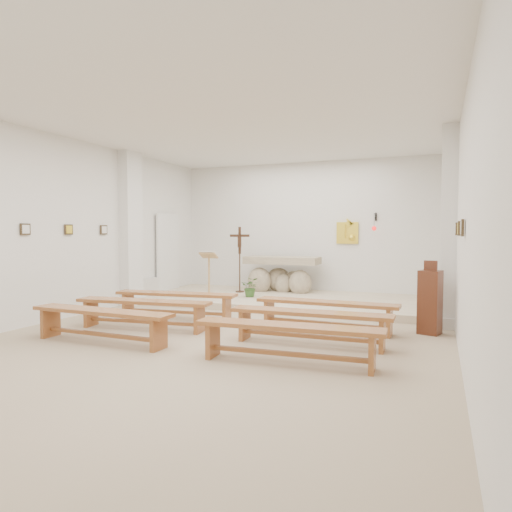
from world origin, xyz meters
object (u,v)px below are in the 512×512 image
at_px(crucifix_stand, 240,254).
at_px(bench_right_third, 288,334).
at_px(bench_left_second, 143,307).
at_px(bench_right_second, 310,320).
at_px(bench_left_third, 101,318).
at_px(lectern, 209,274).
at_px(altar, 281,277).
at_px(donation_pedestal, 430,302).
at_px(bench_right_front, 326,309).
at_px(bench_left_front, 176,299).

xyz_separation_m(crucifix_stand, bench_right_third, (2.92, -5.08, -0.72)).
xyz_separation_m(bench_left_second, bench_right_second, (2.94, 0.00, 0.00)).
bearing_deg(bench_left_third, lectern, 95.72).
bearing_deg(bench_right_second, altar, 112.34).
xyz_separation_m(lectern, bench_right_second, (3.24, -2.96, -0.30)).
height_order(bench_right_second, bench_right_third, same).
relative_size(lectern, bench_left_third, 0.45).
bearing_deg(bench_right_second, donation_pedestal, 40.85).
height_order(bench_left_second, bench_right_second, same).
bearing_deg(bench_right_front, bench_left_front, -178.28).
height_order(altar, lectern, lectern).
distance_m(donation_pedestal, bench_left_front, 4.59).
bearing_deg(bench_right_second, bench_right_front, 88.76).
relative_size(lectern, bench_right_front, 0.45).
bearing_deg(crucifix_stand, lectern, -119.03).
bearing_deg(bench_right_third, bench_left_third, 176.97).
distance_m(bench_left_front, bench_right_front, 2.94).
bearing_deg(bench_right_third, bench_right_front, 86.97).
xyz_separation_m(donation_pedestal, bench_left_front, (-4.57, -0.42, -0.15)).
bearing_deg(bench_right_second, crucifix_stand, 124.67).
distance_m(altar, bench_right_front, 4.06).
bearing_deg(bench_left_third, bench_left_front, 91.53).
xyz_separation_m(crucifix_stand, bench_left_third, (-0.02, -5.08, -0.72)).
distance_m(donation_pedestal, bench_right_second, 2.20).
distance_m(crucifix_stand, donation_pedestal, 5.26).
bearing_deg(bench_right_second, bench_right_third, -91.24).
bearing_deg(bench_left_front, bench_right_front, -6.58).
height_order(crucifix_stand, bench_right_second, crucifix_stand).
bearing_deg(bench_left_third, bench_left_second, 91.53).
height_order(crucifix_stand, bench_right_third, crucifix_stand).
distance_m(bench_left_second, bench_left_third, 1.05).
bearing_deg(bench_right_third, crucifix_stand, 116.87).
relative_size(altar, bench_left_second, 0.79).
distance_m(bench_right_front, bench_right_third, 2.09).
bearing_deg(bench_left_third, bench_right_second, 21.12).
bearing_deg(lectern, bench_left_front, -88.91).
relative_size(crucifix_stand, bench_left_third, 0.69).
distance_m(bench_left_front, bench_left_second, 1.05).
relative_size(bench_right_front, bench_left_third, 1.00).
distance_m(altar, crucifix_stand, 1.22).
relative_size(donation_pedestal, bench_left_front, 0.50).
bearing_deg(crucifix_stand, bench_left_front, -103.20).
relative_size(altar, bench_right_front, 0.79).
relative_size(donation_pedestal, bench_right_second, 0.50).
bearing_deg(lectern, crucifix_stand, 66.15).
xyz_separation_m(bench_left_front, bench_right_third, (2.94, -2.09, 0.00)).
xyz_separation_m(altar, bench_left_front, (-0.94, -3.53, -0.15)).
distance_m(lectern, crucifix_stand, 1.20).
relative_size(lectern, bench_left_second, 0.45).
height_order(bench_left_front, bench_right_third, same).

